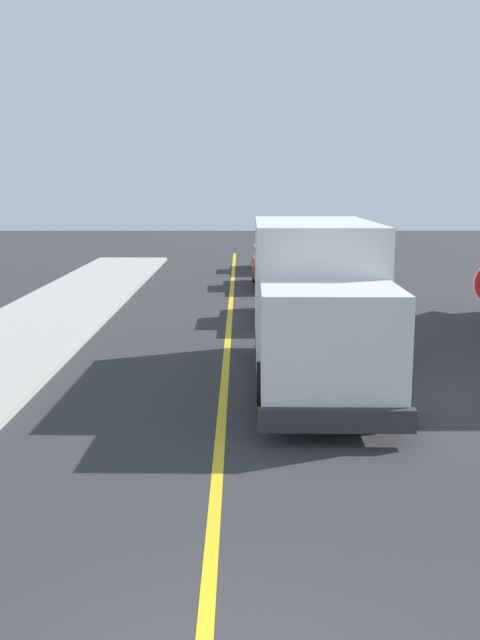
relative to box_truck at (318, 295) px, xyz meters
The scene contains 5 objects.
centre_line_yellow 2.56m from the box_truck, behind, with size 0.16×56.00×0.01m, color gold.
box_truck is the anchor object (origin of this frame).
parked_car_near 6.89m from the box_truck, 90.58° to the left, with size 1.82×4.41×1.67m.
parked_car_mid 14.05m from the box_truck, 90.22° to the left, with size 1.97×4.47×1.67m.
parked_car_far 19.73m from the box_truck, 89.72° to the left, with size 1.87×4.43×1.67m.
Camera 1 is at (0.31, -4.63, 3.92)m, focal length 40.57 mm.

